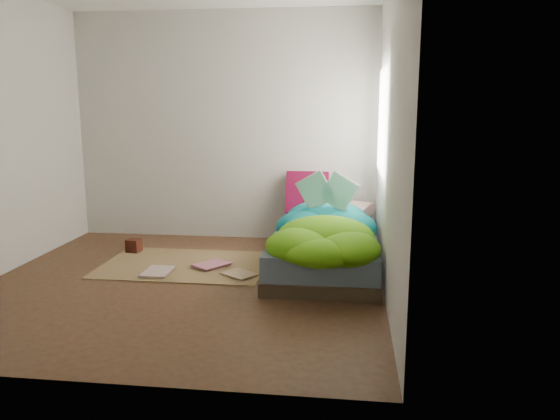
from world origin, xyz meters
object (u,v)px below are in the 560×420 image
Objects in this scene: pillow_magenta at (307,193)px; wooden_box at (134,245)px; floor_book_b at (204,263)px; open_book at (327,181)px; floor_book_a at (145,271)px; bed at (325,249)px.

wooden_box is (-1.80, -0.66, -0.50)m from pillow_magenta.
pillow_magenta is 1.48m from floor_book_b.
floor_book_b is (-1.19, -0.21, -0.80)m from open_book.
bed is at bearing 16.32° from floor_book_a.
floor_book_b is (0.86, -0.36, -0.05)m from wooden_box.
pillow_magenta is 0.96× the size of open_book.
open_book is at bearing 81.79° from bed.
bed is 4.07× the size of open_book.
floor_book_a is (-1.67, -0.55, -0.80)m from open_book.
pillow_magenta is at bearing 43.70° from floor_book_a.
open_book is at bearing -71.96° from pillow_magenta.
wooden_box reaches higher than floor_book_b.
wooden_box reaches higher than floor_book_a.
open_book is at bearing 47.22° from floor_book_b.
floor_book_b is at bearing -172.99° from bed.
open_book is (0.01, 0.06, 0.66)m from bed.
wooden_box is at bearing 174.12° from bed.
wooden_box is (-2.04, 0.21, -0.09)m from bed.
floor_book_a is at bearing -61.10° from wooden_box.
floor_book_a is (-1.41, -1.36, -0.55)m from pillow_magenta.
open_book is at bearing -4.10° from wooden_box.
pillow_magenta is 2.04m from floor_book_a.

